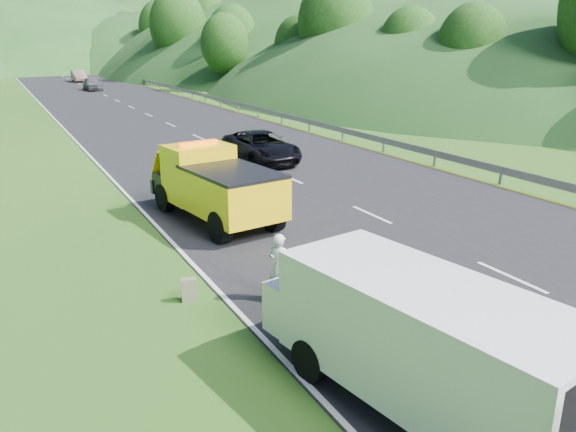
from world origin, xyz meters
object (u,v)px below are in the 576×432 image
suitcase (189,290)px  passing_suv (261,162)px  woman (279,300)px  white_van (418,337)px  tow_truck (214,185)px  child (320,285)px  spare_tire (524,390)px

suitcase → passing_suv: bearing=58.7°
woman → suitcase: woman is taller
white_van → tow_truck: bearing=77.2°
woman → suitcase: (-1.86, 0.94, 0.28)m
white_van → passing_suv: 19.68m
white_van → woman: white_van is taller
child → spare_tire: child is taller
tow_truck → white_van: 10.92m
tow_truck → child: bearing=-93.7°
white_van → spare_tire: 2.42m
woman → tow_truck: bearing=-39.4°
woman → child: (1.28, 0.29, 0.00)m
woman → child: woman is taller
woman → spare_tire: (2.17, -5.10, 0.00)m
white_van → child: white_van is taller
tow_truck → child: size_ratio=5.73×
child → spare_tire: size_ratio=1.68×
woman → white_van: bearing=150.6°
spare_tire → passing_suv: 19.70m
white_van → woman: (-0.19, 4.52, -1.26)m
white_van → child: (1.09, 4.81, -1.26)m
child → spare_tire: bearing=-44.2°
suitcase → passing_suv: passing_suv is taller
white_van → spare_tire: size_ratio=10.46×
white_van → woman: 4.69m
passing_suv → white_van: bearing=-108.1°
passing_suv → spare_tire: bearing=-102.1°
tow_truck → spare_tire: tow_truck is taller
suitcase → passing_suv: 15.51m
suitcase → spare_tire: 7.27m
child → tow_truck: bearing=130.5°
spare_tire → passing_suv: (4.03, 19.29, 0.00)m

